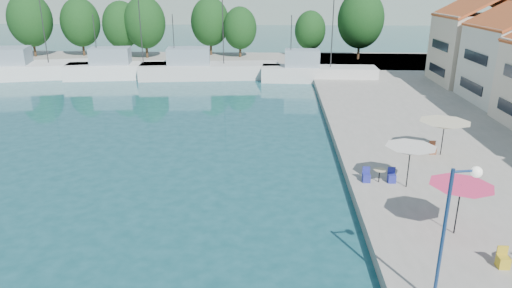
# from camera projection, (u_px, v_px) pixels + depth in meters

# --- Properties ---
(quay_far) EXTENTS (90.00, 16.00, 0.60)m
(quay_far) POSITION_uv_depth(u_px,v_px,m) (214.00, 62.00, 68.41)
(quay_far) COLOR gray
(quay_far) RESTS_ON ground
(hill_east) EXTENTS (140.00, 40.00, 12.00)m
(hill_east) POSITION_uv_depth(u_px,v_px,m) (382.00, 0.00, 170.81)
(hill_east) COLOR gray
(hill_east) RESTS_ON ground
(building_06) EXTENTS (9.00, 8.80, 10.20)m
(building_06) POSITION_uv_depth(u_px,v_px,m) (481.00, 39.00, 50.03)
(building_06) COLOR beige
(building_06) RESTS_ON quay_right
(trawler_01) EXTENTS (22.73, 11.56, 10.20)m
(trawler_01) POSITION_uv_depth(u_px,v_px,m) (26.00, 69.00, 57.60)
(trawler_01) COLOR white
(trawler_01) RESTS_ON ground
(trawler_02) EXTENTS (16.30, 6.79, 10.20)m
(trawler_02) POSITION_uv_depth(u_px,v_px,m) (128.00, 69.00, 57.52)
(trawler_02) COLOR white
(trawler_02) RESTS_ON ground
(trawler_03) EXTENTS (17.78, 6.70, 10.20)m
(trawler_03) POSITION_uv_depth(u_px,v_px,m) (207.00, 70.00, 57.37)
(trawler_03) COLOR silver
(trawler_03) RESTS_ON ground
(trawler_04) EXTENTS (13.85, 3.85, 10.20)m
(trawler_04) POSITION_uv_depth(u_px,v_px,m) (316.00, 73.00, 55.36)
(trawler_04) COLOR silver
(trawler_04) RESTS_ON ground
(tree_01) EXTENTS (6.52, 6.52, 9.65)m
(tree_01) POSITION_uv_depth(u_px,v_px,m) (30.00, 20.00, 69.54)
(tree_01) COLOR #3F2B19
(tree_01) RESTS_ON quay_far
(tree_02) EXTENTS (5.96, 5.96, 8.82)m
(tree_02) POSITION_uv_depth(u_px,v_px,m) (80.00, 22.00, 70.63)
(tree_02) COLOR #3F2B19
(tree_02) RESTS_ON quay_far
(tree_03) EXTENTS (5.67, 5.67, 8.39)m
(tree_03) POSITION_uv_depth(u_px,v_px,m) (121.00, 25.00, 69.17)
(tree_03) COLOR #3F2B19
(tree_03) RESTS_ON quay_far
(tree_04) EXTENTS (6.16, 6.16, 9.11)m
(tree_04) POSITION_uv_depth(u_px,v_px,m) (145.00, 22.00, 68.21)
(tree_04) COLOR #3F2B19
(tree_04) RESTS_ON quay_far
(tree_05) EXTENTS (6.00, 6.00, 8.89)m
(tree_05) POSITION_uv_depth(u_px,v_px,m) (210.00, 22.00, 71.28)
(tree_05) COLOR #3F2B19
(tree_05) RESTS_ON quay_far
(tree_06) EXTENTS (5.10, 5.10, 7.55)m
(tree_06) POSITION_uv_depth(u_px,v_px,m) (240.00, 28.00, 69.43)
(tree_06) COLOR #3F2B19
(tree_06) RESTS_ON quay_far
(tree_07) EXTENTS (4.71, 4.71, 6.97)m
(tree_07) POSITION_uv_depth(u_px,v_px,m) (310.00, 30.00, 69.72)
(tree_07) COLOR #3F2B19
(tree_07) RESTS_ON quay_far
(tree_08) EXTENTS (6.78, 6.78, 10.03)m
(tree_08) POSITION_uv_depth(u_px,v_px,m) (361.00, 19.00, 66.94)
(tree_08) COLOR #3F2B19
(tree_08) RESTS_ON quay_far
(umbrella_pink) EXTENTS (2.75, 2.75, 2.34)m
(umbrella_pink) POSITION_uv_depth(u_px,v_px,m) (461.00, 190.00, 19.54)
(umbrella_pink) COLOR black
(umbrella_pink) RESTS_ON quay_right
(umbrella_white) EXTENTS (2.72, 2.72, 2.35)m
(umbrella_white) POSITION_uv_depth(u_px,v_px,m) (410.00, 151.00, 24.23)
(umbrella_white) COLOR black
(umbrella_white) RESTS_ON quay_right
(umbrella_cream) EXTENTS (3.23, 3.23, 2.25)m
(umbrella_cream) POSITION_uv_depth(u_px,v_px,m) (444.00, 125.00, 29.02)
(umbrella_cream) COLOR black
(umbrella_cream) RESTS_ON quay_right
(cafe_table_02) EXTENTS (1.82, 0.70, 0.76)m
(cafe_table_02) POSITION_uv_depth(u_px,v_px,m) (379.00, 177.00, 25.43)
(cafe_table_02) COLOR black
(cafe_table_02) RESTS_ON quay_right
(cafe_table_03) EXTENTS (1.82, 0.70, 0.76)m
(cafe_table_03) POSITION_uv_depth(u_px,v_px,m) (422.00, 149.00, 29.78)
(cafe_table_03) COLOR black
(cafe_table_03) RESTS_ON quay_right
(street_lamp) EXTENTS (1.03, 0.39, 5.03)m
(street_lamp) POSITION_uv_depth(u_px,v_px,m) (456.00, 212.00, 14.69)
(street_lamp) COLOR navy
(street_lamp) RESTS_ON quay_right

